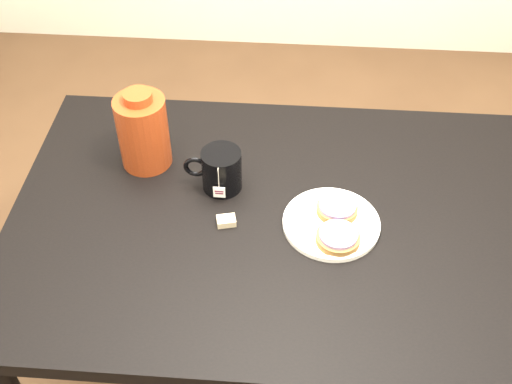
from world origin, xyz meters
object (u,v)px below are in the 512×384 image
Objects in this scene: table at (293,239)px; bagel_front at (338,237)px; mug at (221,170)px; bagel_package at (143,131)px; plate at (331,223)px; teabag_pouch at (226,221)px; bagel_back at (337,208)px.

bagel_front is (0.10, -0.08, 0.11)m from table.
mug is (-0.19, 0.09, 0.14)m from table.
plate is at bearing -22.03° from bagel_package.
bagel_front is 0.27m from teabag_pouch.
plate is 1.98× the size of bagel_front.
bagel_back is 0.09m from bagel_front.
bagel_front is 0.54× the size of bagel_package.
table is 11.37× the size of bagel_back.
mug reaches higher than plate.
bagel_package reaches higher than table.
teabag_pouch is (-0.25, -0.01, 0.00)m from plate.
bagel_front is 0.80× the size of mug.
table is 0.13m from plate.
bagel_front is (0.01, -0.06, 0.02)m from plate.
bagel_package is (-0.40, 0.18, 0.19)m from table.
bagel_back is (0.10, 0.01, 0.11)m from table.
table is 0.25m from mug.
teabag_pouch is (0.03, -0.13, -0.05)m from mug.
table is 31.11× the size of teabag_pouch.
bagel_package reaches higher than mug.
table is at bearing 11.53° from teabag_pouch.
teabag_pouch reaches higher than plate.
mug is (-0.28, 0.12, 0.05)m from plate.
plate is (0.09, -0.02, 0.09)m from table.
bagel_back reaches higher than plate.
bagel_back is 0.56× the size of bagel_package.
plate is 0.04m from bagel_back.
table is 0.19m from teabag_pouch.
teabag_pouch is (-0.27, -0.05, -0.02)m from bagel_back.
bagel_back is 2.74× the size of teabag_pouch.
bagel_back is 1.04× the size of bagel_front.
plate is 1.58× the size of mug.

